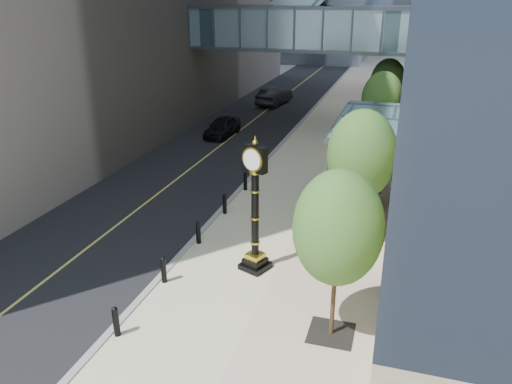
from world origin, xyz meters
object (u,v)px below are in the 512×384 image
at_px(car_far, 275,96).
at_px(pedestrian, 359,187).
at_px(street_clock, 255,216).
at_px(car_near, 222,127).

bearing_deg(car_far, pedestrian, 122.85).
xyz_separation_m(street_clock, car_far, (-7.15, 29.85, -1.41)).
distance_m(street_clock, car_far, 30.72).
height_order(car_near, car_far, car_far).
relative_size(pedestrian, car_near, 0.37).
xyz_separation_m(pedestrian, car_near, (-11.01, 9.93, -0.11)).
distance_m(car_near, car_far, 12.12).
distance_m(pedestrian, car_near, 14.83).
height_order(pedestrian, car_far, car_far).
relative_size(street_clock, car_near, 1.23).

